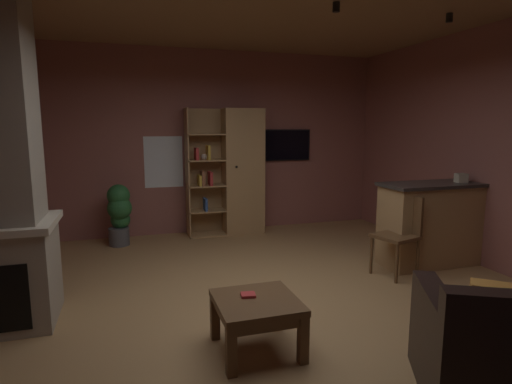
{
  "coord_description": "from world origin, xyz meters",
  "views": [
    {
      "loc": [
        -1.23,
        -3.54,
        1.7
      ],
      "look_at": [
        0.0,
        0.4,
        1.05
      ],
      "focal_mm": 29.14,
      "sensor_mm": 36.0,
      "label": 1
    }
  ],
  "objects_px": {
    "bookshelf_cabinet": "(237,172)",
    "kitchen_bar_counter": "(438,223)",
    "table_book_0": "(248,295)",
    "wall_mounted_tv": "(284,145)",
    "tissue_box": "(461,178)",
    "potted_floor_plant": "(119,212)",
    "dining_chair": "(400,230)",
    "coffee_table": "(257,310)"
  },
  "relations": [
    {
      "from": "bookshelf_cabinet",
      "to": "kitchen_bar_counter",
      "type": "xyz_separation_m",
      "value": [
        1.99,
        -2.24,
        -0.47
      ]
    },
    {
      "from": "table_book_0",
      "to": "wall_mounted_tv",
      "type": "xyz_separation_m",
      "value": [
        1.71,
        3.68,
        0.97
      ]
    },
    {
      "from": "tissue_box",
      "to": "table_book_0",
      "type": "height_order",
      "value": "tissue_box"
    },
    {
      "from": "bookshelf_cabinet",
      "to": "table_book_0",
      "type": "height_order",
      "value": "bookshelf_cabinet"
    },
    {
      "from": "potted_floor_plant",
      "to": "kitchen_bar_counter",
      "type": "bearing_deg",
      "value": -28.2
    },
    {
      "from": "bookshelf_cabinet",
      "to": "potted_floor_plant",
      "type": "height_order",
      "value": "bookshelf_cabinet"
    },
    {
      "from": "table_book_0",
      "to": "dining_chair",
      "type": "bearing_deg",
      "value": 25.91
    },
    {
      "from": "dining_chair",
      "to": "wall_mounted_tv",
      "type": "bearing_deg",
      "value": 98.98
    },
    {
      "from": "coffee_table",
      "to": "dining_chair",
      "type": "xyz_separation_m",
      "value": [
        2.08,
        1.11,
        0.2
      ]
    },
    {
      "from": "table_book_0",
      "to": "tissue_box",
      "type": "bearing_deg",
      "value": 20.87
    },
    {
      "from": "coffee_table",
      "to": "wall_mounted_tv",
      "type": "height_order",
      "value": "wall_mounted_tv"
    },
    {
      "from": "bookshelf_cabinet",
      "to": "tissue_box",
      "type": "xyz_separation_m",
      "value": [
        2.23,
        -2.3,
        0.1
      ]
    },
    {
      "from": "table_book_0",
      "to": "wall_mounted_tv",
      "type": "relative_size",
      "value": 0.12
    },
    {
      "from": "potted_floor_plant",
      "to": "wall_mounted_tv",
      "type": "height_order",
      "value": "wall_mounted_tv"
    },
    {
      "from": "kitchen_bar_counter",
      "to": "bookshelf_cabinet",
      "type": "bearing_deg",
      "value": 131.62
    },
    {
      "from": "table_book_0",
      "to": "dining_chair",
      "type": "distance_m",
      "value": 2.37
    },
    {
      "from": "tissue_box",
      "to": "wall_mounted_tv",
      "type": "xyz_separation_m",
      "value": [
        -1.36,
        2.51,
        0.32
      ]
    },
    {
      "from": "kitchen_bar_counter",
      "to": "potted_floor_plant",
      "type": "distance_m",
      "value": 4.32
    },
    {
      "from": "tissue_box",
      "to": "dining_chair",
      "type": "relative_size",
      "value": 0.13
    },
    {
      "from": "kitchen_bar_counter",
      "to": "coffee_table",
      "type": "bearing_deg",
      "value": -154.99
    },
    {
      "from": "coffee_table",
      "to": "wall_mounted_tv",
      "type": "bearing_deg",
      "value": 66.07
    },
    {
      "from": "bookshelf_cabinet",
      "to": "table_book_0",
      "type": "relative_size",
      "value": 18.02
    },
    {
      "from": "coffee_table",
      "to": "potted_floor_plant",
      "type": "relative_size",
      "value": 0.7
    },
    {
      "from": "bookshelf_cabinet",
      "to": "tissue_box",
      "type": "bearing_deg",
      "value": -45.79
    },
    {
      "from": "wall_mounted_tv",
      "to": "coffee_table",
      "type": "bearing_deg",
      "value": -113.93
    },
    {
      "from": "dining_chair",
      "to": "potted_floor_plant",
      "type": "distance_m",
      "value": 3.82
    },
    {
      "from": "potted_floor_plant",
      "to": "wall_mounted_tv",
      "type": "bearing_deg",
      "value": 8.72
    },
    {
      "from": "kitchen_bar_counter",
      "to": "wall_mounted_tv",
      "type": "relative_size",
      "value": 1.63
    },
    {
      "from": "bookshelf_cabinet",
      "to": "coffee_table",
      "type": "relative_size",
      "value": 3.2
    },
    {
      "from": "table_book_0",
      "to": "dining_chair",
      "type": "xyz_separation_m",
      "value": [
        2.13,
        1.03,
        0.11
      ]
    },
    {
      "from": "kitchen_bar_counter",
      "to": "potted_floor_plant",
      "type": "xyz_separation_m",
      "value": [
        -3.8,
        2.04,
        -0.03
      ]
    },
    {
      "from": "kitchen_bar_counter",
      "to": "tissue_box",
      "type": "distance_m",
      "value": 0.62
    },
    {
      "from": "bookshelf_cabinet",
      "to": "tissue_box",
      "type": "relative_size",
      "value": 16.5
    },
    {
      "from": "tissue_box",
      "to": "table_book_0",
      "type": "xyz_separation_m",
      "value": [
        -3.07,
        -1.17,
        -0.66
      ]
    },
    {
      "from": "coffee_table",
      "to": "bookshelf_cabinet",
      "type": "bearing_deg",
      "value": 77.37
    },
    {
      "from": "potted_floor_plant",
      "to": "dining_chair",
      "type": "bearing_deg",
      "value": -35.74
    },
    {
      "from": "bookshelf_cabinet",
      "to": "wall_mounted_tv",
      "type": "height_order",
      "value": "bookshelf_cabinet"
    },
    {
      "from": "tissue_box",
      "to": "bookshelf_cabinet",
      "type": "bearing_deg",
      "value": 134.21
    },
    {
      "from": "kitchen_bar_counter",
      "to": "tissue_box",
      "type": "xyz_separation_m",
      "value": [
        0.24,
        -0.06,
        0.56
      ]
    },
    {
      "from": "kitchen_bar_counter",
      "to": "tissue_box",
      "type": "height_order",
      "value": "tissue_box"
    },
    {
      "from": "tissue_box",
      "to": "wall_mounted_tv",
      "type": "height_order",
      "value": "wall_mounted_tv"
    },
    {
      "from": "kitchen_bar_counter",
      "to": "dining_chair",
      "type": "bearing_deg",
      "value": -164.63
    }
  ]
}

